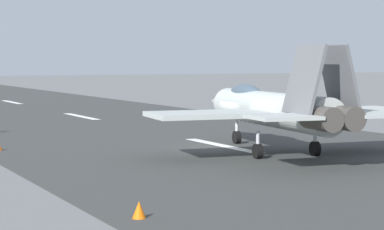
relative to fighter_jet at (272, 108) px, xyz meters
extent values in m
plane|color=slate|center=(3.87, 0.62, -2.39)|extent=(400.00, 400.00, 0.00)
cube|color=#383A38|center=(3.87, 0.62, -2.38)|extent=(240.00, 26.00, 0.02)
cube|color=white|center=(4.10, 0.62, -2.36)|extent=(8.00, 0.70, 0.00)
cube|color=white|center=(28.76, 0.62, -2.36)|extent=(8.00, 0.70, 0.00)
cube|color=white|center=(53.50, 0.62, -2.36)|extent=(8.00, 0.70, 0.00)
cylinder|color=#AFB7B2|center=(0.09, -0.01, -0.08)|extent=(12.04, 3.42, 1.82)
cone|color=#AFB7B2|center=(7.35, -1.01, -0.08)|extent=(2.93, 1.90, 1.54)
ellipsoid|color=#3F5160|center=(3.41, -0.47, 0.60)|extent=(3.72, 1.58, 1.10)
cylinder|color=#47423D|center=(-5.89, 1.37, -0.08)|extent=(2.33, 1.39, 1.10)
cylinder|color=#47423D|center=(-6.04, 0.28, -0.08)|extent=(2.33, 1.39, 1.10)
cube|color=#AFB7B2|center=(-0.38, 3.94, -0.18)|extent=(4.17, 6.29, 0.24)
cube|color=#AFB7B2|center=(-1.43, -3.69, -0.18)|extent=(4.17, 6.29, 0.24)
cube|color=#AFB7B2|center=(-5.63, 3.20, 0.02)|extent=(2.76, 3.10, 0.16)
cube|color=#AFB7B2|center=(-6.29, -1.56, 0.02)|extent=(2.76, 3.10, 0.16)
cube|color=slate|center=(-4.93, 1.59, 1.62)|extent=(2.70, 1.29, 3.14)
cube|color=slate|center=(-5.18, -0.20, 1.62)|extent=(2.70, 1.29, 3.14)
cylinder|color=silver|center=(4.62, -0.64, -1.69)|extent=(0.18, 0.18, 1.40)
cylinder|color=black|center=(4.62, -0.64, -2.01)|extent=(0.79, 0.40, 0.76)
cylinder|color=silver|center=(-1.48, 1.82, -1.69)|extent=(0.18, 0.18, 1.40)
cylinder|color=black|center=(-1.48, 1.82, -2.01)|extent=(0.79, 0.40, 0.76)
cylinder|color=silver|center=(-1.91, -1.35, -1.69)|extent=(0.18, 0.18, 1.40)
cylinder|color=black|center=(-1.91, -1.35, -2.01)|extent=(0.79, 0.40, 0.76)
cone|color=orange|center=(-11.40, 12.48, -2.11)|extent=(0.44, 0.44, 0.55)
camera|label=1|loc=(-31.80, 21.26, 2.46)|focal=68.42mm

